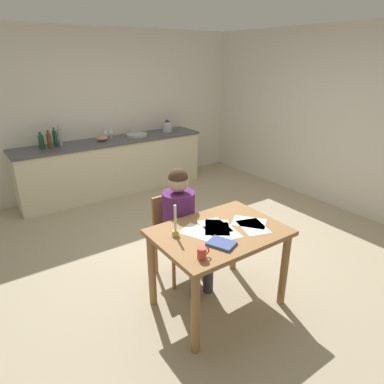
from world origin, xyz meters
name	(u,v)px	position (x,y,z in m)	size (l,w,h in m)	color
ground_plane	(189,248)	(0.00, 0.00, -0.02)	(5.20, 5.20, 0.04)	tan
wall_back	(101,112)	(0.00, 2.60, 1.30)	(5.20, 0.12, 2.60)	silver
wall_right	(333,119)	(2.60, 0.00, 1.30)	(0.12, 5.20, 2.60)	silver
kitchen_counter	(114,166)	(0.00, 2.24, 0.45)	(3.08, 0.64, 0.90)	beige
dining_table	(219,244)	(-0.35, -0.98, 0.64)	(1.11, 0.80, 0.77)	#9E7042
chair_at_table	(175,232)	(-0.41, -0.34, 0.48)	(0.41, 0.41, 0.86)	#9E7042
person_seated	(183,220)	(-0.41, -0.49, 0.68)	(0.33, 0.60, 1.19)	#592666
coffee_mug	(202,253)	(-0.73, -1.24, 0.82)	(0.11, 0.07, 0.09)	#D84C3F
candlestick	(175,227)	(-0.71, -0.85, 0.85)	(0.06, 0.06, 0.28)	gold
book_magazine	(221,244)	(-0.49, -1.18, 0.78)	(0.16, 0.21, 0.02)	#445798
paper_letter	(249,222)	(-0.04, -1.02, 0.77)	(0.21, 0.30, 0.00)	white
paper_bill	(217,227)	(-0.33, -0.93, 0.77)	(0.21, 0.30, 0.00)	white
paper_envelope	(199,232)	(-0.51, -0.90, 0.77)	(0.21, 0.30, 0.00)	white
paper_receipt	(253,227)	(-0.07, -1.10, 0.77)	(0.21, 0.30, 0.00)	white
paper_notice	(215,226)	(-0.34, -0.90, 0.77)	(0.21, 0.30, 0.00)	white
paper_flyer	(224,231)	(-0.33, -1.02, 0.77)	(0.21, 0.30, 0.00)	white
sink_unit	(137,135)	(0.46, 2.24, 0.92)	(0.36, 0.36, 0.24)	#B2B7BC
bottle_oil	(41,142)	(-1.06, 2.26, 1.01)	(0.08, 0.08, 0.25)	#194C23
bottle_vinegar	(49,141)	(-0.96, 2.20, 1.02)	(0.06, 0.06, 0.27)	#593319
bottle_wine_red	(55,138)	(-0.85, 2.32, 1.02)	(0.06, 0.06, 0.28)	#194C23
bottle_sauce	(60,137)	(-0.79, 2.30, 1.03)	(0.07, 0.07, 0.31)	#8C999E
mixing_bowl	(102,138)	(-0.15, 2.25, 0.94)	(0.19, 0.19, 0.08)	tan
stovetop_kettle	(167,126)	(1.06, 2.24, 1.00)	(0.18, 0.18, 0.22)	#B7BABF
wine_glass_near_sink	(111,131)	(0.06, 2.39, 1.01)	(0.07, 0.07, 0.15)	silver
wine_glass_by_kettle	(105,132)	(-0.04, 2.39, 1.01)	(0.07, 0.07, 0.15)	silver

